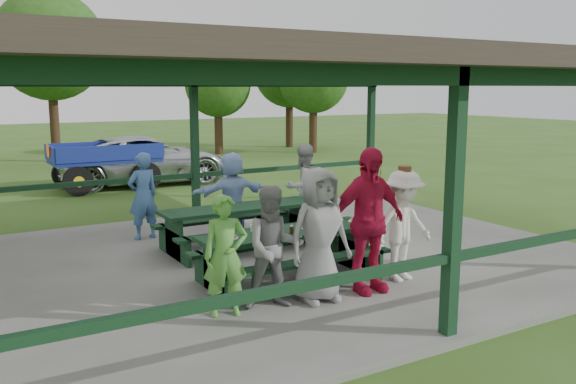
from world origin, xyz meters
TOP-DOWN VIEW (x-y plane):
  - ground at (0.00, 0.00)m, footprint 90.00×90.00m
  - concrete_slab at (0.00, 0.00)m, footprint 10.00×8.00m
  - pavilion_structure at (0.00, 0.00)m, footprint 10.60×8.60m
  - picnic_table_near at (-0.58, -1.20)m, footprint 2.67×1.39m
  - picnic_table_far at (-0.38, 0.80)m, footprint 2.80×1.39m
  - table_setting at (-0.55, -1.17)m, footprint 2.34×0.45m
  - contestant_green at (-1.94, -1.97)m, footprint 0.62×0.49m
  - contestant_grey_left at (-1.30, -2.04)m, footprint 0.91×0.80m
  - contestant_grey_mid at (-0.67, -2.13)m, footprint 0.89×0.59m
  - contestant_red at (0.11, -2.14)m, footprint 1.18×0.51m
  - contestant_white_fedora at (0.86, -2.00)m, footprint 1.09×0.67m
  - spectator_lblue at (-0.13, 1.66)m, footprint 1.50×0.50m
  - spectator_blue at (-1.63, 2.33)m, footprint 0.65×0.49m
  - spectator_grey at (1.35, 1.53)m, footprint 0.89×0.73m
  - pickup_truck at (0.65, 9.46)m, footprint 5.33×2.67m
  - farm_trailer at (-0.66, 9.02)m, footprint 4.06×1.83m
  - tree_left at (-0.67, 16.78)m, footprint 4.23×4.23m
  - tree_mid at (6.00, 16.03)m, footprint 2.86×2.86m
  - tree_right at (9.93, 14.48)m, footprint 3.12×3.12m
  - tree_far_right at (10.35, 17.30)m, footprint 3.42×3.42m

SIDE VIEW (x-z plane):
  - ground at x=0.00m, z-range 0.00..0.00m
  - concrete_slab at x=0.00m, z-range 0.00..0.10m
  - picnic_table_near at x=-0.58m, z-range 0.20..0.95m
  - picnic_table_far at x=-0.38m, z-range 0.21..0.96m
  - farm_trailer at x=-0.66m, z-range -0.01..1.41m
  - pickup_truck at x=0.65m, z-range 0.00..1.45m
  - contestant_green at x=-1.94m, z-range 0.10..1.61m
  - table_setting at x=-0.55m, z-range 0.83..0.93m
  - contestant_grey_left at x=-1.30m, z-range 0.10..1.68m
  - spectator_lblue at x=-0.13m, z-range 0.10..1.71m
  - spectator_blue at x=-1.63m, z-range 0.10..1.72m
  - contestant_white_fedora at x=0.86m, z-range 0.08..1.76m
  - spectator_grey at x=1.35m, z-range 0.10..1.79m
  - contestant_grey_mid at x=-0.67m, z-range 0.10..1.88m
  - contestant_red at x=0.11m, z-range 0.10..2.10m
  - tree_mid at x=6.00m, z-range 0.78..5.25m
  - pavilion_structure at x=0.00m, z-range 1.55..4.79m
  - tree_right at x=9.93m, z-range 0.85..5.72m
  - tree_far_right at x=10.35m, z-range 0.94..6.28m
  - tree_left at x=-0.67m, z-range 1.17..7.78m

